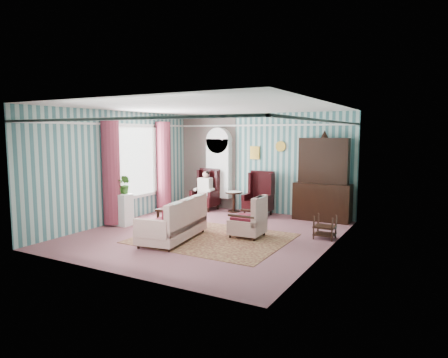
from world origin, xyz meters
The scene contains 17 objects.
floor centered at (0.00, 0.00, 0.00)m, with size 6.00×6.00×0.00m, color #824B4F.
room_shell centered at (-0.62, 0.18, 2.01)m, with size 5.53×6.02×2.91m.
bookcase centered at (-1.35, 2.84, 1.12)m, with size 0.80×0.28×2.24m, color silver.
dresser_hutch centered at (1.90, 2.72, 1.18)m, with size 1.50×0.56×2.36m, color black.
wingback_left centered at (-1.60, 2.45, 0.62)m, with size 0.76×0.80×1.25m, color black.
wingback_right centered at (0.15, 2.45, 0.62)m, with size 0.76×0.80×1.25m, color black.
seated_woman centered at (-1.60, 2.45, 0.59)m, with size 0.44×0.40×1.18m, color silver, non-canonical shape.
round_side_table centered at (-0.70, 2.60, 0.30)m, with size 0.50×0.50×0.60m, color black.
nest_table centered at (2.47, 0.90, 0.27)m, with size 0.45×0.38×0.54m, color black.
plant_stand centered at (-2.40, -0.30, 0.40)m, with size 0.55×0.35×0.80m, color white.
rug centered at (0.30, -0.30, 0.01)m, with size 3.20×2.60×0.01m, color #4A1C18.
sofa centered at (-0.40, -0.82, 0.53)m, with size 1.89×0.93×1.07m, color beige.
floral_armchair centered at (0.91, 0.20, 0.53)m, with size 0.77×0.78×1.06m, color beige.
coffee_table centered at (-1.12, 0.25, 0.22)m, with size 0.85×0.52×0.44m, color black.
potted_plant_a centered at (-2.43, -0.35, 0.99)m, with size 0.35×0.30×0.39m, color #23561A.
potted_plant_b centered at (-2.30, -0.23, 1.04)m, with size 0.26×0.21×0.48m, color #19511C.
potted_plant_c centered at (-2.46, -0.28, 0.98)m, with size 0.20×0.20×0.36m, color #164919.
Camera 1 is at (4.73, -7.71, 2.32)m, focal length 32.00 mm.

